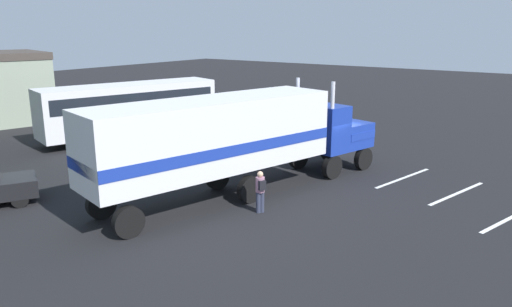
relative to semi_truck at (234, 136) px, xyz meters
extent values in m
plane|color=black|center=(5.42, -1.48, -2.52)|extent=(120.00, 120.00, 0.00)
cube|color=silver|center=(6.36, -4.98, -2.52)|extent=(4.33, 1.09, 0.01)
cube|color=silver|center=(5.56, -7.59, -2.52)|extent=(4.31, 1.22, 0.01)
cube|color=silver|center=(3.84, -9.91, -2.52)|extent=(4.28, 1.35, 0.01)
cube|color=#193399|center=(6.62, -1.71, -0.82)|extent=(2.37, 2.87, 1.20)
cube|color=#193399|center=(5.07, -1.31, -0.32)|extent=(1.98, 2.77, 2.20)
cube|color=silver|center=(7.53, -1.94, -0.82)|extent=(0.60, 2.05, 1.08)
cube|color=#193399|center=(6.62, -1.71, -0.76)|extent=(2.38, 2.91, 0.36)
cylinder|color=silver|center=(4.81, -0.11, 0.28)|extent=(0.18, 0.18, 3.40)
cylinder|color=silver|center=(4.26, -2.24, 0.28)|extent=(0.18, 0.18, 3.40)
cube|color=silver|center=(-1.08, 0.27, 0.23)|extent=(10.82, 5.13, 2.80)
cube|color=#193399|center=(-1.08, 0.27, -0.19)|extent=(10.83, 5.17, 0.44)
cylinder|color=silver|center=(5.80, -0.15, -1.57)|extent=(1.42, 0.94, 0.64)
cylinder|color=black|center=(7.18, -0.72, -1.97)|extent=(1.14, 0.56, 1.10)
cylinder|color=black|center=(6.64, -2.85, -1.97)|extent=(1.14, 0.56, 1.10)
cylinder|color=black|center=(4.96, -0.14, -1.97)|extent=(1.14, 0.56, 1.10)
cylinder|color=black|center=(4.41, -2.28, -1.97)|extent=(1.14, 0.56, 1.10)
cylinder|color=black|center=(0.16, 1.09, -1.97)|extent=(1.14, 0.56, 1.10)
cylinder|color=black|center=(-0.38, -1.04, -1.97)|extent=(1.14, 0.56, 1.10)
cylinder|color=black|center=(-4.92, 2.39, -1.97)|extent=(1.14, 0.56, 1.10)
cylinder|color=black|center=(-5.47, 0.26, -1.97)|extent=(1.14, 0.56, 1.10)
cylinder|color=#2D3347|center=(-1.11, -1.97, -2.11)|extent=(0.18, 0.18, 0.82)
cylinder|color=#2D3347|center=(-0.98, -2.05, -2.11)|extent=(0.18, 0.18, 0.82)
cylinder|color=#A5728C|center=(-1.04, -2.01, -1.41)|extent=(0.34, 0.34, 0.58)
sphere|color=tan|center=(-1.04, -2.01, -1.01)|extent=(0.23, 0.23, 0.23)
cube|color=black|center=(-1.15, -2.18, -1.39)|extent=(0.31, 0.27, 0.36)
cube|color=silver|center=(4.79, 11.99, -0.57)|extent=(11.27, 5.59, 2.90)
cube|color=black|center=(4.79, 11.99, 0.01)|extent=(10.65, 5.44, 0.90)
cylinder|color=black|center=(9.04, 11.89, -2.02)|extent=(1.04, 0.55, 1.00)
cylinder|color=black|center=(8.40, 9.73, -2.02)|extent=(1.04, 0.55, 1.00)
cylinder|color=black|center=(1.57, 14.12, -2.02)|extent=(1.04, 0.55, 1.00)
cylinder|color=black|center=(0.93, 11.97, -2.02)|extent=(1.04, 0.55, 1.00)
cylinder|color=black|center=(-5.30, 7.33, -2.20)|extent=(0.67, 0.50, 0.64)
cylinder|color=black|center=(-6.04, 5.95, -2.20)|extent=(0.67, 0.50, 0.64)
camera|label=1|loc=(-15.51, -12.09, 4.39)|focal=34.63mm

